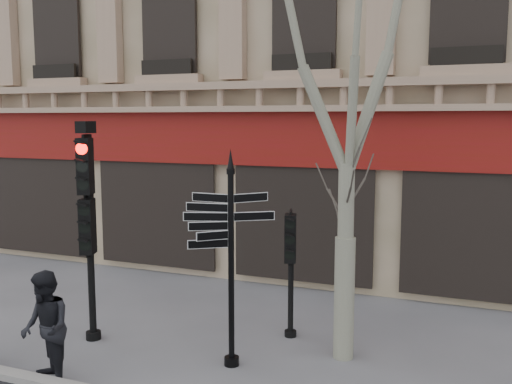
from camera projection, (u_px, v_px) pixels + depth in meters
ground at (212, 372)px, 9.22m from camera, size 80.00×80.00×0.00m
fingerpost at (231, 222)px, 9.17m from camera, size 1.98×1.98×3.60m
traffic_signal_main at (88, 204)px, 10.27m from camera, size 0.53×0.45×4.03m
traffic_signal_secondary at (291, 252)px, 10.52m from camera, size 0.45×0.38×2.34m
plane_tree at (350, 16)px, 9.05m from camera, size 3.06×3.06×8.12m
pedestrian_b at (45, 328)px, 8.71m from camera, size 1.09×1.05×1.77m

